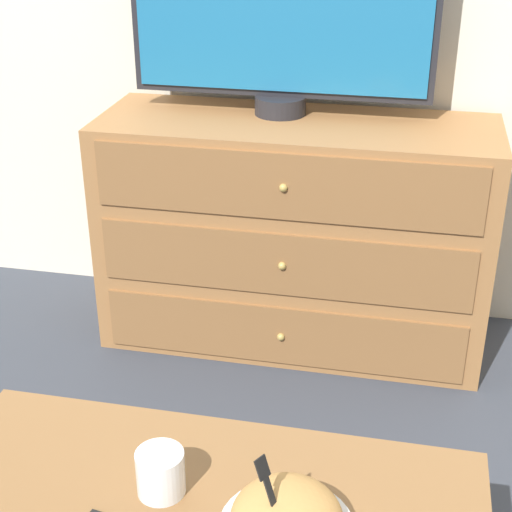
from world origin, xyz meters
TOP-DOWN VIEW (x-y plane):
  - ground_plane at (0.00, 0.00)m, footprint 12.00×12.00m
  - dresser at (-0.02, -0.25)m, footprint 1.22×0.45m
  - tv at (-0.08, -0.17)m, footprint 0.92×0.16m
  - drink_cup at (-0.06, -1.49)m, footprint 0.09×0.09m

SIDE VIEW (x-z plane):
  - ground_plane at x=0.00m, z-range 0.00..0.00m
  - dresser at x=-0.02m, z-range 0.00..0.75m
  - drink_cup at x=-0.06m, z-range 0.43..0.51m
  - tv at x=-0.08m, z-range 0.76..1.37m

